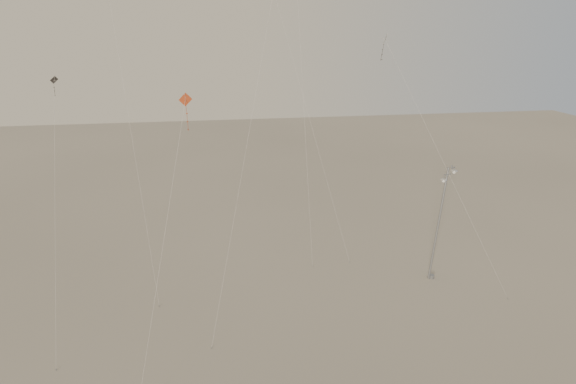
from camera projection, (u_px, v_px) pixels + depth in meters
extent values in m
plane|color=#A19785|center=(318.00, 343.00, 30.10)|extent=(160.00, 160.00, 0.00)
cylinder|color=#95989D|center=(432.00, 276.00, 37.94)|extent=(0.44, 0.44, 0.30)
cylinder|color=#95989D|center=(438.00, 225.00, 36.32)|extent=(0.71, 0.18, 9.76)
cylinder|color=#95989D|center=(452.00, 167.00, 34.70)|extent=(0.14, 0.14, 0.18)
cylinder|color=#95989D|center=(453.00, 168.00, 34.91)|extent=(0.45, 0.34, 0.07)
cylinder|color=#95989D|center=(455.00, 169.00, 35.13)|extent=(0.06, 0.06, 0.30)
ellipsoid|color=beige|center=(454.00, 171.00, 35.18)|extent=(0.52, 0.52, 0.18)
cylinder|color=#95989D|center=(448.00, 174.00, 34.82)|extent=(0.60, 0.16, 0.07)
cylinder|color=#95989D|center=(444.00, 177.00, 34.80)|extent=(0.06, 0.06, 0.40)
ellipsoid|color=beige|center=(444.00, 180.00, 34.87)|extent=(0.52, 0.52, 0.18)
cylinder|color=beige|center=(126.00, 99.00, 32.34)|extent=(2.69, 7.82, 30.13)
cylinder|color=#95989D|center=(159.00, 306.00, 34.08)|extent=(0.06, 0.06, 0.10)
cylinder|color=beige|center=(250.00, 127.00, 30.24)|extent=(6.67, 10.36, 27.14)
cylinder|color=#95989D|center=(212.00, 348.00, 29.61)|extent=(0.06, 0.06, 0.10)
cylinder|color=beige|center=(299.00, 18.00, 37.95)|extent=(0.76, 11.44, 41.28)
cylinder|color=#95989D|center=(313.00, 266.00, 39.78)|extent=(0.06, 0.06, 0.10)
cube|color=#9D3516|center=(185.00, 100.00, 24.62)|extent=(0.77, 0.30, 0.78)
cylinder|color=#9D3516|center=(187.00, 118.00, 25.13)|extent=(0.04, 0.23, 1.45)
cylinder|color=beige|center=(161.00, 258.00, 24.42)|extent=(3.53, 5.87, 16.16)
cube|color=#282422|center=(385.00, 39.00, 32.31)|extent=(0.30, 0.71, 0.72)
cylinder|color=#282422|center=(382.00, 52.00, 32.61)|extent=(0.19, 0.03, 1.15)
cylinder|color=beige|center=(449.00, 174.00, 33.65)|extent=(9.41, 5.67, 19.09)
cylinder|color=#95989D|center=(508.00, 299.00, 34.99)|extent=(0.06, 0.06, 0.10)
cylinder|color=beige|center=(299.00, 81.00, 38.16)|extent=(8.15, 7.88, 31.20)
cylinder|color=#95989D|center=(350.00, 262.00, 40.46)|extent=(0.06, 0.06, 0.10)
cube|color=#282422|center=(54.00, 80.00, 32.01)|extent=(0.47, 0.38, 0.57)
cylinder|color=#282422|center=(54.00, 90.00, 32.31)|extent=(0.14, 0.11, 0.91)
cylinder|color=beige|center=(55.00, 214.00, 29.86)|extent=(0.70, 10.80, 16.38)
cylinder|color=#95989D|center=(56.00, 370.00, 27.72)|extent=(0.06, 0.06, 0.10)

